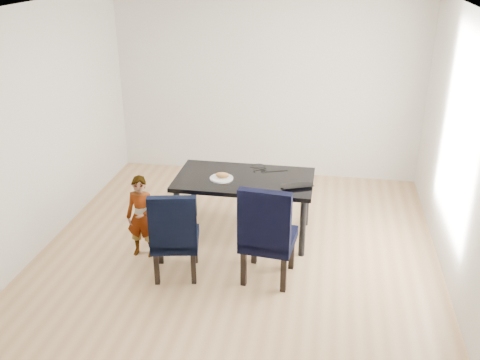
% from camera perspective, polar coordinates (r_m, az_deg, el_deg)
% --- Properties ---
extents(floor, '(4.50, 5.00, 0.01)m').
position_cam_1_polar(floor, '(6.14, -0.32, -8.07)').
color(floor, tan).
rests_on(floor, ground).
extents(ceiling, '(4.50, 5.00, 0.01)m').
position_cam_1_polar(ceiling, '(5.25, -0.39, 17.97)').
color(ceiling, white).
rests_on(ceiling, wall_back).
extents(wall_back, '(4.50, 0.01, 2.70)m').
position_cam_1_polar(wall_back, '(7.93, 2.89, 9.94)').
color(wall_back, silver).
rests_on(wall_back, ground).
extents(wall_front, '(4.50, 0.01, 2.70)m').
position_cam_1_polar(wall_front, '(3.37, -8.02, -10.45)').
color(wall_front, silver).
rests_on(wall_front, ground).
extents(wall_left, '(0.01, 5.00, 2.70)m').
position_cam_1_polar(wall_left, '(6.33, -20.95, 4.83)').
color(wall_left, white).
rests_on(wall_left, ground).
extents(wall_right, '(0.01, 5.00, 2.70)m').
position_cam_1_polar(wall_right, '(5.63, 22.87, 2.28)').
color(wall_right, silver).
rests_on(wall_right, ground).
extents(dining_table, '(1.60, 0.90, 0.75)m').
position_cam_1_polar(dining_table, '(6.39, 0.46, -2.84)').
color(dining_table, black).
rests_on(dining_table, floor).
extents(chair_left, '(0.57, 0.59, 1.00)m').
position_cam_1_polar(chair_left, '(5.63, -6.94, -5.52)').
color(chair_left, black).
rests_on(chair_left, floor).
extents(chair_right, '(0.58, 0.60, 1.10)m').
position_cam_1_polar(chair_right, '(5.51, 3.10, -5.44)').
color(chair_right, black).
rests_on(chair_right, floor).
extents(child, '(0.35, 0.23, 0.95)m').
position_cam_1_polar(child, '(6.03, -10.45, -3.88)').
color(child, orange).
rests_on(child, floor).
extents(plate, '(0.36, 0.36, 0.02)m').
position_cam_1_polar(plate, '(6.20, -1.99, 0.19)').
color(plate, silver).
rests_on(plate, dining_table).
extents(sandwich, '(0.18, 0.13, 0.07)m').
position_cam_1_polar(sandwich, '(6.18, -1.89, 0.53)').
color(sandwich, '#AC743D').
rests_on(sandwich, plate).
extents(laptop, '(0.42, 0.35, 0.03)m').
position_cam_1_polar(laptop, '(6.06, 5.98, -0.46)').
color(laptop, black).
rests_on(laptop, dining_table).
extents(cable_tangle, '(0.16, 0.16, 0.01)m').
position_cam_1_polar(cable_tangle, '(6.42, 2.13, 0.99)').
color(cable_tangle, black).
rests_on(cable_tangle, dining_table).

